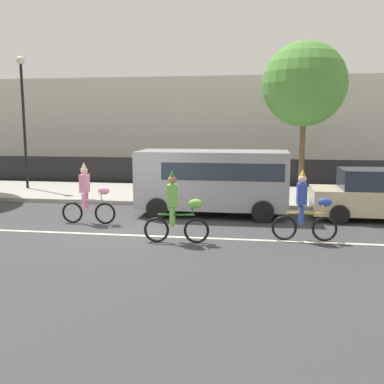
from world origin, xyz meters
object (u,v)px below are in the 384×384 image
object	(u,v)px
parade_cyclist_lime	(177,211)
parade_cyclist_cobalt	(306,210)
street_lamp_post	(23,103)
pedestrian_onlooker	(160,168)
parade_cyclist_pink	(89,197)
parked_van_grey	(215,178)
parked_car_beige	(376,196)

from	to	relation	value
parade_cyclist_lime	parade_cyclist_cobalt	xyz separation A→B (m)	(3.32, 0.71, 0.00)
parade_cyclist_lime	street_lamp_post	world-z (taller)	street_lamp_post
parade_cyclist_cobalt	pedestrian_onlooker	distance (m)	10.53
parade_cyclist_lime	street_lamp_post	bearing A→B (deg)	137.34
parade_cyclist_pink	street_lamp_post	distance (m)	8.56
parked_van_grey	parked_car_beige	bearing A→B (deg)	0.38
parade_cyclist_pink	pedestrian_onlooker	world-z (taller)	parade_cyclist_pink
parade_cyclist_lime	parked_van_grey	bearing A→B (deg)	80.98
parade_cyclist_pink	parade_cyclist_lime	distance (m)	3.61
parade_cyclist_cobalt	street_lamp_post	world-z (taller)	street_lamp_post
street_lamp_post	pedestrian_onlooker	world-z (taller)	street_lamp_post
parade_cyclist_pink	pedestrian_onlooker	xyz separation A→B (m)	(0.54, 7.60, 0.17)
parade_cyclist_cobalt	street_lamp_post	size ratio (longest dim) A/B	0.33
parade_cyclist_pink	street_lamp_post	world-z (taller)	street_lamp_post
parade_cyclist_lime	street_lamp_post	distance (m)	11.88
parade_cyclist_pink	parade_cyclist_lime	xyz separation A→B (m)	(3.12, -1.82, 0.00)
pedestrian_onlooker	parade_cyclist_lime	bearing A→B (deg)	-74.65
parade_cyclist_pink	parade_cyclist_lime	world-z (taller)	same
parked_car_beige	street_lamp_post	xyz separation A→B (m)	(-14.25, 3.95, 3.21)
parade_cyclist_cobalt	pedestrian_onlooker	world-z (taller)	parade_cyclist_cobalt
parked_van_grey	street_lamp_post	world-z (taller)	street_lamp_post
parade_cyclist_cobalt	pedestrian_onlooker	size ratio (longest dim) A/B	1.19
pedestrian_onlooker	parade_cyclist_cobalt	bearing A→B (deg)	-55.85
parade_cyclist_cobalt	parade_cyclist_lime	bearing A→B (deg)	-168.00
parked_car_beige	parked_van_grey	bearing A→B (deg)	-179.62
parade_cyclist_pink	parade_cyclist_cobalt	xyz separation A→B (m)	(6.44, -1.11, 0.00)
parade_cyclist_lime	parked_car_beige	world-z (taller)	parade_cyclist_lime
parade_cyclist_cobalt	parked_van_grey	distance (m)	4.13
parade_cyclist_lime	parked_van_grey	distance (m)	3.85
parked_van_grey	parked_car_beige	world-z (taller)	parked_van_grey
parade_cyclist_pink	parked_van_grey	size ratio (longest dim) A/B	0.38
parade_cyclist_pink	street_lamp_post	size ratio (longest dim) A/B	0.33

